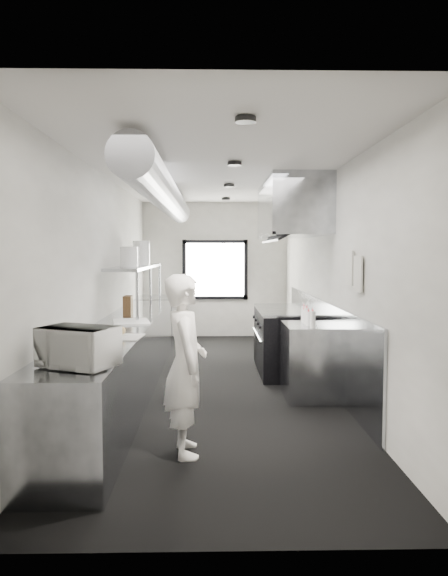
{
  "coord_description": "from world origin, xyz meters",
  "views": [
    {
      "loc": [
        -0.05,
        -7.03,
        1.79
      ],
      "look_at": [
        0.1,
        -0.2,
        1.31
      ],
      "focal_mm": 32.98,
      "sensor_mm": 36.0,
      "label": 1
    }
  ],
  "objects_px": {
    "squeeze_bottle_e": "(304,314)",
    "deli_tub_a": "(67,350)",
    "knife_block": "(128,305)",
    "squeeze_bottle_d": "(304,316)",
    "plate_stack_a": "(129,257)",
    "microwave": "(78,347)",
    "plate_stack_c": "(141,253)",
    "range": "(286,340)",
    "deli_tub_b": "(73,346)",
    "cutting_board": "(131,322)",
    "plate_stack_b": "(132,256)",
    "far_work_table": "(156,320)",
    "small_plate": "(122,335)",
    "squeeze_bottle_a": "(313,319)",
    "prep_counter": "(124,359)",
    "bottle_station": "(311,361)",
    "squeeze_bottle_c": "(307,316)",
    "pass_shelf": "(137,268)",
    "exhaust_hood": "(291,210)",
    "squeeze_bottle_b": "(308,319)",
    "line_cook": "(185,365)",
    "plate_stack_d": "(141,253)"
  },
  "relations": [
    {
      "from": "squeeze_bottle_e",
      "to": "deli_tub_a",
      "type": "bearing_deg",
      "value": -137.12
    },
    {
      "from": "knife_block",
      "to": "squeeze_bottle_d",
      "type": "bearing_deg",
      "value": -21.03
    },
    {
      "from": "knife_block",
      "to": "deli_tub_a",
      "type": "bearing_deg",
      "value": -91.78
    },
    {
      "from": "plate_stack_a",
      "to": "squeeze_bottle_e",
      "type": "distance_m",
      "value": 2.46
    },
    {
      "from": "microwave",
      "to": "deli_tub_a",
      "type": "xyz_separation_m",
      "value": [
        -0.19,
        0.38,
        -0.1
      ]
    },
    {
      "from": "deli_tub_a",
      "to": "plate_stack_c",
      "type": "bearing_deg",
      "value": 88.58
    },
    {
      "from": "range",
      "to": "deli_tub_b",
      "type": "bearing_deg",
      "value": -127.39
    },
    {
      "from": "cutting_board",
      "to": "plate_stack_b",
      "type": "bearing_deg",
      "value": 97.69
    },
    {
      "from": "far_work_table",
      "to": "range",
      "type": "bearing_deg",
      "value": -48.81
    },
    {
      "from": "small_plate",
      "to": "cutting_board",
      "type": "xyz_separation_m",
      "value": [
        -0.06,
        1.05,
        0.0
      ]
    },
    {
      "from": "cutting_board",
      "to": "squeeze_bottle_a",
      "type": "bearing_deg",
      "value": -12.88
    },
    {
      "from": "prep_counter",
      "to": "bottle_station",
      "type": "bearing_deg",
      "value": -4.97
    },
    {
      "from": "bottle_station",
      "to": "squeeze_bottle_c",
      "type": "bearing_deg",
      "value": 149.48
    },
    {
      "from": "far_work_table",
      "to": "cutting_board",
      "type": "relative_size",
      "value": 2.07
    },
    {
      "from": "pass_shelf",
      "to": "far_work_table",
      "type": "relative_size",
      "value": 2.5
    },
    {
      "from": "plate_stack_b",
      "to": "exhaust_hood",
      "type": "bearing_deg",
      "value": 1.6
    },
    {
      "from": "microwave",
      "to": "squeeze_bottle_b",
      "type": "xyz_separation_m",
      "value": [
        2.17,
        2.19,
        -0.07
      ]
    },
    {
      "from": "squeeze_bottle_b",
      "to": "plate_stack_c",
      "type": "bearing_deg",
      "value": 136.43
    },
    {
      "from": "line_cook",
      "to": "deli_tub_b",
      "type": "bearing_deg",
      "value": 74.96
    },
    {
      "from": "squeeze_bottle_c",
      "to": "plate_stack_a",
      "type": "bearing_deg",
      "value": 159.87
    },
    {
      "from": "squeeze_bottle_d",
      "to": "range",
      "type": "bearing_deg",
      "value": 92.22
    },
    {
      "from": "pass_shelf",
      "to": "bottle_station",
      "type": "bearing_deg",
      "value": -35.99
    },
    {
      "from": "pass_shelf",
      "to": "deli_tub_a",
      "type": "height_order",
      "value": "pass_shelf"
    },
    {
      "from": "pass_shelf",
      "to": "knife_block",
      "type": "distance_m",
      "value": 0.84
    },
    {
      "from": "microwave",
      "to": "plate_stack_d",
      "type": "relative_size",
      "value": 1.34
    },
    {
      "from": "squeeze_bottle_b",
      "to": "small_plate",
      "type": "bearing_deg",
      "value": -160.97
    },
    {
      "from": "exhaust_hood",
      "to": "plate_stack_d",
      "type": "height_order",
      "value": "exhaust_hood"
    },
    {
      "from": "range",
      "to": "squeeze_bottle_b",
      "type": "relative_size",
      "value": 9.35
    },
    {
      "from": "exhaust_hood",
      "to": "squeeze_bottle_a",
      "type": "height_order",
      "value": "exhaust_hood"
    },
    {
      "from": "small_plate",
      "to": "cutting_board",
      "type": "bearing_deg",
      "value": 93.37
    },
    {
      "from": "range",
      "to": "line_cook",
      "type": "relative_size",
      "value": 1.01
    },
    {
      "from": "prep_counter",
      "to": "pass_shelf",
      "type": "bearing_deg",
      "value": 91.56
    },
    {
      "from": "deli_tub_a",
      "to": "deli_tub_b",
      "type": "height_order",
      "value": "deli_tub_a"
    },
    {
      "from": "squeeze_bottle_e",
      "to": "prep_counter",
      "type": "bearing_deg",
      "value": -177.83
    },
    {
      "from": "bottle_station",
      "to": "exhaust_hood",
      "type": "bearing_deg",
      "value": 92.18
    },
    {
      "from": "bottle_station",
      "to": "small_plate",
      "type": "bearing_deg",
      "value": -158.93
    },
    {
      "from": "exhaust_hood",
      "to": "pass_shelf",
      "type": "bearing_deg",
      "value": 172.53
    },
    {
      "from": "prep_counter",
      "to": "deli_tub_b",
      "type": "bearing_deg",
      "value": -94.49
    },
    {
      "from": "deli_tub_a",
      "to": "plate_stack_b",
      "type": "distance_m",
      "value": 3.34
    },
    {
      "from": "deli_tub_b",
      "to": "squeeze_bottle_b",
      "type": "distance_m",
      "value": 2.84
    },
    {
      "from": "squeeze_bottle_d",
      "to": "squeeze_bottle_e",
      "type": "relative_size",
      "value": 0.85
    },
    {
      "from": "deli_tub_b",
      "to": "knife_block",
      "type": "height_order",
      "value": "knife_block"
    },
    {
      "from": "knife_block",
      "to": "plate_stack_b",
      "type": "distance_m",
      "value": 0.75
    },
    {
      "from": "knife_block",
      "to": "plate_stack_d",
      "type": "relative_size",
      "value": 0.69
    },
    {
      "from": "squeeze_bottle_b",
      "to": "squeeze_bottle_d",
      "type": "xyz_separation_m",
      "value": [
        -0.01,
        0.29,
        -0.0
      ]
    },
    {
      "from": "prep_counter",
      "to": "plate_stack_d",
      "type": "relative_size",
      "value": 15.65
    },
    {
      "from": "knife_block",
      "to": "plate_stack_d",
      "type": "xyz_separation_m",
      "value": [
        0.02,
        1.28,
        0.73
      ]
    },
    {
      "from": "prep_counter",
      "to": "line_cook",
      "type": "height_order",
      "value": "line_cook"
    },
    {
      "from": "range",
      "to": "far_work_table",
      "type": "xyz_separation_m",
      "value": [
        -2.19,
        2.5,
        -0.02
      ]
    },
    {
      "from": "line_cook",
      "to": "small_plate",
      "type": "bearing_deg",
      "value": 28.29
    }
  ]
}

